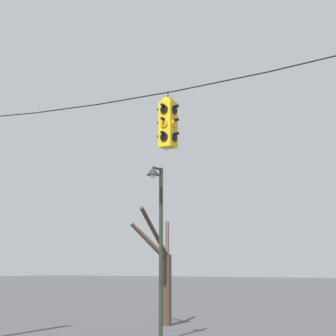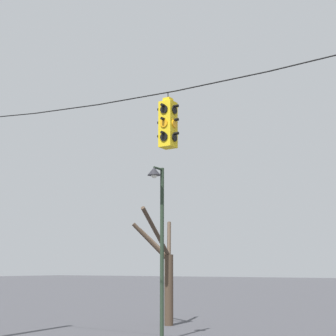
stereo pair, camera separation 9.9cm
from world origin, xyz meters
TOP-DOWN VIEW (x-y plane):
  - span_wire at (0.00, 0.14)m, footprint 16.67×0.03m
  - traffic_light_near_right_pole at (-1.38, 0.14)m, footprint 0.58×0.58m
  - street_lamp at (-3.65, 3.23)m, footprint 0.42×0.73m
  - bare_tree at (-5.78, 6.88)m, footprint 1.84×3.16m

SIDE VIEW (x-z plane):
  - bare_tree at x=-5.78m, z-range -0.09..4.20m
  - street_lamp at x=-3.65m, z-range 0.99..6.21m
  - traffic_light_near_right_pole at x=-1.38m, z-range 4.83..6.21m
  - span_wire at x=0.00m, z-range 6.23..6.70m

